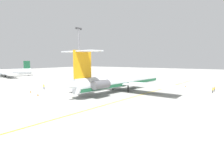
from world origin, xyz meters
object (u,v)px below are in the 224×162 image
airliner_mid_left (3,72)px  safety_cone_nose (30,92)px  ground_crew_portside (214,88)px  safety_cone_wingtip (186,86)px  main_jetliner (120,81)px  ground_crew_near_nose (213,90)px  safety_cone_tail (38,95)px  ground_crew_near_tail (44,86)px  light_mast (79,52)px

airliner_mid_left → safety_cone_nose: 61.63m
ground_crew_portside → safety_cone_wingtip: ground_crew_portside is taller
main_jetliner → ground_crew_near_nose: 27.45m
safety_cone_tail → airliner_mid_left: bearing=69.9°
ground_crew_near_tail → light_mast: bearing=-87.8°
ground_crew_near_nose → safety_cone_tail: 50.20m
main_jetliner → ground_crew_near_tail: (-10.54, 23.16, -2.14)m
airliner_mid_left → ground_crew_portside: airliner_mid_left is taller
ground_crew_near_nose → ground_crew_portside: size_ratio=1.00×
ground_crew_near_nose → safety_cone_nose: (-27.74, 46.65, -0.79)m
safety_cone_nose → main_jetliner: bearing=-53.0°
airliner_mid_left → main_jetliner: bearing=99.8°
main_jetliner → ground_crew_portside: (14.21, -25.18, -2.25)m
ground_crew_near_tail → light_mast: (27.06, 8.64, 12.48)m
ground_crew_near_tail → ground_crew_portside: size_ratio=1.10×
ground_crew_portside → airliner_mid_left: bearing=-138.1°
ground_crew_near_nose → ground_crew_near_tail: size_ratio=0.91×
main_jetliner → ground_crew_near_nose: (11.35, -24.89, -2.24)m
airliner_mid_left → light_mast: bearing=116.9°
ground_crew_near_nose → safety_cone_nose: bearing=-112.0°
ground_crew_near_nose → safety_cone_wingtip: ground_crew_near_nose is taller
ground_crew_near_tail → safety_cone_wingtip: (30.39, -39.19, -0.89)m
airliner_mid_left → safety_cone_nose: bearing=83.0°
ground_crew_near_tail → safety_cone_tail: ground_crew_near_tail is taller
ground_crew_near_nose → safety_cone_tail: (-29.58, 40.55, -0.79)m
ground_crew_near_nose → main_jetliner: bearing=-118.2°
ground_crew_near_nose → ground_crew_near_tail: 52.80m
ground_crew_near_nose → safety_cone_nose: size_ratio=3.04×
ground_crew_near_tail → ground_crew_portside: 54.31m
main_jetliner → safety_cone_tail: 24.22m
main_jetliner → ground_crew_near_tail: bearing=125.3°
ground_crew_near_tail → ground_crew_near_nose: bearing=-171.0°
airliner_mid_left → safety_cone_tail: airliner_mid_left is taller
main_jetliner → light_mast: size_ratio=1.66×
safety_cone_wingtip → light_mast: 49.78m
ground_crew_portside → light_mast: 58.41m
safety_cone_nose → ground_crew_near_nose: bearing=-59.3°
airliner_mid_left → ground_crew_near_tail: airliner_mid_left is taller
light_mast → safety_cone_wingtip: bearing=-86.0°
ground_crew_near_nose → safety_cone_wingtip: bearing=173.5°
safety_cone_tail → ground_crew_near_tail: bearing=44.3°
ground_crew_near_tail → safety_cone_tail: size_ratio=3.34×
safety_cone_wingtip → airliner_mid_left: bearing=98.8°
safety_cone_tail → ground_crew_portside: bearing=-51.6°
airliner_mid_left → safety_cone_tail: size_ratio=55.41×
main_jetliner → safety_cone_nose: bearing=137.9°
airliner_mid_left → light_mast: light_mast is taller
ground_crew_near_nose → ground_crew_portside: 2.87m
ground_crew_near_nose → ground_crew_portside: bearing=121.4°
main_jetliner → airliner_mid_left: size_ratio=1.36×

